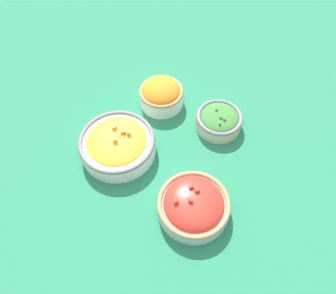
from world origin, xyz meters
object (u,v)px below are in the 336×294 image
bowl_squash (117,144)px  bowl_broccoli (219,120)px  bowl_carrots (161,94)px  bowl_cherry_tomatoes (194,205)px

bowl_squash → bowl_broccoli: bearing=-79.0°
bowl_broccoli → bowl_carrots: bearing=55.9°
bowl_squash → bowl_cherry_tomatoes: bearing=-137.7°
bowl_cherry_tomatoes → bowl_broccoli: bearing=-23.9°
bowl_squash → bowl_carrots: bearing=-39.6°
bowl_broccoli → bowl_cherry_tomatoes: 0.26m
bowl_cherry_tomatoes → bowl_squash: bearing=42.3°
bowl_cherry_tomatoes → bowl_carrots: 0.34m
bowl_squash → bowl_carrots: size_ratio=1.55×
bowl_carrots → bowl_squash: bearing=140.4°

